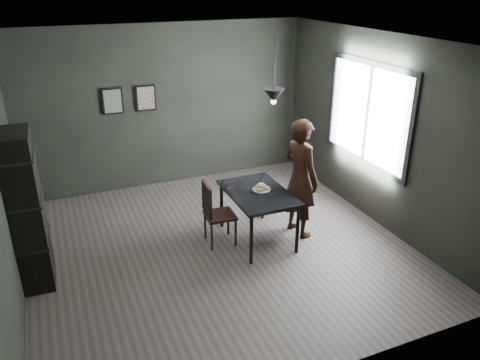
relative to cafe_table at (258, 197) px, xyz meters
name	(u,v)px	position (x,y,z in m)	size (l,w,h in m)	color
ground	(218,247)	(-0.60, 0.00, -0.67)	(5.00, 5.00, 0.00)	#3C3634
back_wall	(166,107)	(-0.60, 2.50, 0.73)	(5.00, 0.10, 2.80)	black
ceiling	(214,40)	(-0.60, 0.00, 2.13)	(5.00, 5.00, 0.02)	silver
window_assembly	(367,114)	(1.87, 0.20, 0.93)	(0.04, 1.96, 1.56)	white
cafe_table	(258,197)	(0.00, 0.00, 0.00)	(0.80, 1.20, 0.75)	black
white_plate	(261,190)	(0.06, 0.03, 0.08)	(0.23, 0.23, 0.01)	white
donut_pile	(261,187)	(0.06, 0.03, 0.12)	(0.20, 0.20, 0.09)	beige
woman	(301,178)	(0.63, -0.06, 0.20)	(0.64, 0.42, 1.74)	black
wood_chair	(214,210)	(-0.60, 0.13, -0.14)	(0.43, 0.43, 0.93)	black
shelf_unit	(26,211)	(-2.92, 0.15, 0.30)	(0.37, 0.65, 1.94)	black
pendant_lamp	(274,96)	(0.25, 0.10, 1.38)	(0.28, 0.28, 0.86)	black
framed_print_left	(113,101)	(-1.50, 2.47, 0.93)	(0.34, 0.04, 0.44)	black
framed_print_right	(146,98)	(-0.95, 2.47, 0.93)	(0.34, 0.04, 0.44)	black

